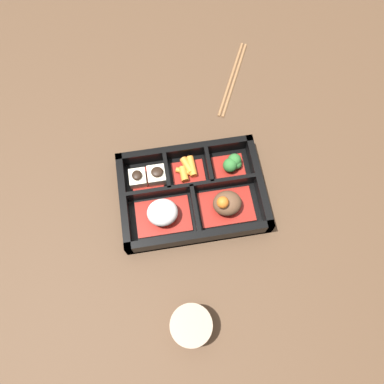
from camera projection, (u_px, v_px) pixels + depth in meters
name	position (u px, v px, depth m)	size (l,w,h in m)	color
ground_plane	(192.00, 196.00, 0.78)	(3.00, 3.00, 0.00)	#4C3523
bento_base	(192.00, 196.00, 0.78)	(0.29, 0.21, 0.01)	black
bento_rim	(192.00, 191.00, 0.77)	(0.29, 0.21, 0.04)	black
bowl_stew	(227.00, 204.00, 0.75)	(0.11, 0.08, 0.06)	maroon
bowl_rice	(163.00, 213.00, 0.74)	(0.11, 0.08, 0.05)	maroon
bowl_greens	(232.00, 164.00, 0.78)	(0.07, 0.06, 0.04)	maroon
bowl_carrots	(188.00, 171.00, 0.79)	(0.07, 0.06, 0.02)	maroon
bowl_tofu	(149.00, 177.00, 0.77)	(0.08, 0.06, 0.04)	maroon
tea_cup	(191.00, 326.00, 0.66)	(0.07, 0.07, 0.06)	gray
chopsticks	(233.00, 78.00, 0.89)	(0.11, 0.21, 0.01)	brown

